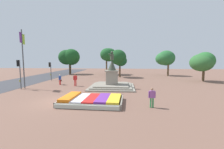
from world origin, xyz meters
TOP-DOWN VIEW (x-y plane):
  - ground_plane at (0.00, 0.00)m, footprint 93.18×93.18m
  - flower_planter at (3.10, -0.36)m, footprint 5.36×3.72m
  - statue_monument at (4.26, 7.00)m, footprint 5.90×5.90m
  - traffic_light_mid_block at (-7.21, 4.88)m, footprint 0.41×0.30m
  - traffic_light_far_corner at (-7.10, 12.49)m, footprint 0.41×0.28m
  - banner_pole at (-6.97, 5.37)m, footprint 0.15×1.25m
  - pedestrian_with_handbag at (-3.60, 8.48)m, footprint 0.23×0.73m
  - pedestrian_near_planter at (8.07, -1.11)m, footprint 0.57×0.26m
  - pedestrian_crossing_plaza at (-0.98, 7.58)m, footprint 0.45×0.41m
  - park_tree_far_left at (1.88, 23.90)m, footprint 3.97×5.04m
  - park_tree_behind_statue at (4.68, 18.54)m, footprint 3.58×3.53m
  - park_tree_far_right at (-7.91, 23.94)m, footprint 5.29×4.37m
  - park_tree_street_side at (15.16, 22.54)m, footprint 4.32×3.58m
  - park_tree_mid_canopy at (19.05, 13.66)m, footprint 3.87×3.95m

SIDE VIEW (x-z plane):
  - ground_plane at x=0.00m, z-range 0.00..0.00m
  - flower_planter at x=3.10m, z-range -0.06..0.57m
  - statue_monument at x=4.26m, z-range -1.63..3.19m
  - pedestrian_with_handbag at x=-3.60m, z-range 0.08..1.62m
  - pedestrian_near_planter at x=8.07m, z-range 0.11..1.69m
  - pedestrian_crossing_plaza at x=-0.98m, z-range 0.14..1.87m
  - traffic_light_far_corner at x=-7.10m, z-range 0.62..3.84m
  - traffic_light_mid_block at x=-7.21m, z-range 0.69..4.36m
  - park_tree_mid_canopy at x=19.05m, z-range 0.83..5.79m
  - park_tree_street_side at x=15.16m, z-range 1.07..6.80m
  - park_tree_behind_statue at x=4.68m, z-range 1.09..6.83m
  - banner_pole at x=-6.97m, z-range 0.40..7.87m
  - park_tree_far_right at x=-7.91m, z-range 1.10..7.41m
  - park_tree_far_left at x=1.88m, z-range 1.58..8.05m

